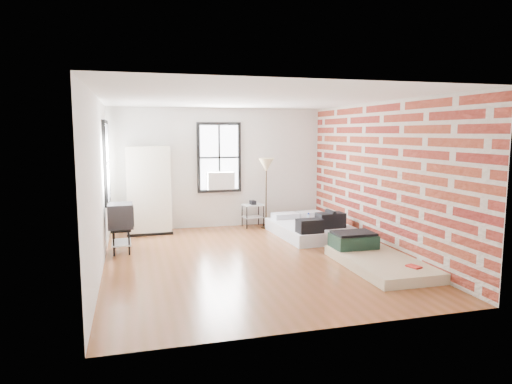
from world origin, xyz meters
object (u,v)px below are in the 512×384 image
object	(u,v)px
wardrobe	(148,190)
tv_stand	(121,218)
mattress_main	(312,228)
mattress_bare	(374,257)
floor_lamp	(266,169)
side_table	(253,209)

from	to	relation	value
wardrobe	tv_stand	world-z (taller)	wardrobe
wardrobe	tv_stand	bearing A→B (deg)	-111.91
mattress_main	mattress_bare	bearing A→B (deg)	-88.71
floor_lamp	tv_stand	xyz separation A→B (m)	(-3.24, -1.37, -0.75)
mattress_main	wardrobe	xyz separation A→B (m)	(-3.39, 1.19, 0.79)
mattress_bare	wardrobe	bearing A→B (deg)	135.68
mattress_main	tv_stand	size ratio (longest dim) A/B	2.23
mattress_bare	floor_lamp	xyz separation A→B (m)	(-0.90, 3.38, 1.27)
side_table	tv_stand	xyz separation A→B (m)	(-2.97, -1.57, 0.23)
mattress_bare	tv_stand	xyz separation A→B (m)	(-4.14, 2.01, 0.52)
tv_stand	mattress_main	bearing A→B (deg)	3.36
floor_lamp	tv_stand	distance (m)	3.59
wardrobe	side_table	distance (m)	2.46
mattress_bare	side_table	bearing A→B (deg)	108.29
wardrobe	side_table	size ratio (longest dim) A/B	3.04
side_table	tv_stand	distance (m)	3.36
side_table	floor_lamp	xyz separation A→B (m)	(0.27, -0.20, 0.98)
mattress_bare	tv_stand	distance (m)	4.63
mattress_main	mattress_bare	distance (m)	2.33
mattress_main	floor_lamp	xyz separation A→B (m)	(-0.72, 1.06, 1.23)
side_table	floor_lamp	world-z (taller)	floor_lamp
mattress_main	mattress_bare	world-z (taller)	mattress_main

